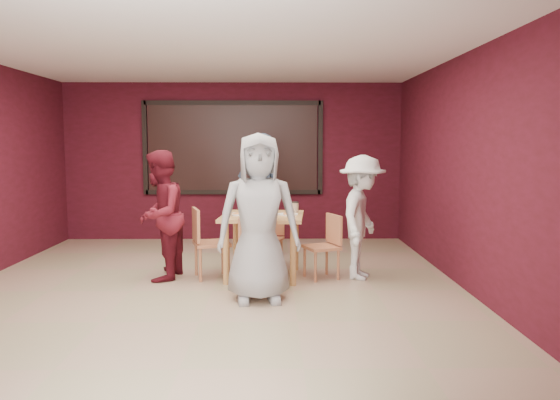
{
  "coord_description": "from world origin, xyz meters",
  "views": [
    {
      "loc": [
        0.73,
        -6.29,
        1.74
      ],
      "look_at": [
        0.81,
        0.68,
        1.01
      ],
      "focal_mm": 35.0,
      "sensor_mm": 36.0,
      "label": 1
    }
  ],
  "objects_px": {
    "diner_left": "(160,215)",
    "chair_left": "(206,239)",
    "diner_back": "(260,196)",
    "chair_right": "(326,242)",
    "diner_right": "(362,217)",
    "chair_front": "(256,250)",
    "dining_table": "(263,223)",
    "diner_front": "(259,218)",
    "chair_back": "(270,235)"
  },
  "relations": [
    {
      "from": "dining_table",
      "to": "chair_front",
      "type": "relative_size",
      "value": 1.23
    },
    {
      "from": "diner_left",
      "to": "chair_front",
      "type": "bearing_deg",
      "value": 67.44
    },
    {
      "from": "diner_left",
      "to": "diner_right",
      "type": "distance_m",
      "value": 2.57
    },
    {
      "from": "dining_table",
      "to": "diner_left",
      "type": "xyz_separation_m",
      "value": [
        -1.3,
        -0.11,
        0.11
      ]
    },
    {
      "from": "dining_table",
      "to": "chair_front",
      "type": "xyz_separation_m",
      "value": [
        -0.06,
        -0.81,
        -0.2
      ]
    },
    {
      "from": "chair_right",
      "to": "diner_left",
      "type": "xyz_separation_m",
      "value": [
        -2.12,
        -0.05,
        0.36
      ]
    },
    {
      "from": "chair_left",
      "to": "diner_front",
      "type": "xyz_separation_m",
      "value": [
        0.71,
        -1.01,
        0.41
      ]
    },
    {
      "from": "chair_left",
      "to": "diner_left",
      "type": "bearing_deg",
      "value": -175.1
    },
    {
      "from": "chair_left",
      "to": "diner_front",
      "type": "height_order",
      "value": "diner_front"
    },
    {
      "from": "chair_left",
      "to": "chair_right",
      "type": "distance_m",
      "value": 1.55
    },
    {
      "from": "diner_left",
      "to": "chair_back",
      "type": "bearing_deg",
      "value": 126.82
    },
    {
      "from": "diner_back",
      "to": "dining_table",
      "type": "bearing_deg",
      "value": 71.93
    },
    {
      "from": "chair_right",
      "to": "diner_back",
      "type": "distance_m",
      "value": 1.68
    },
    {
      "from": "chair_left",
      "to": "diner_front",
      "type": "distance_m",
      "value": 1.3
    },
    {
      "from": "chair_front",
      "to": "diner_left",
      "type": "xyz_separation_m",
      "value": [
        -1.24,
        0.69,
        0.31
      ]
    },
    {
      "from": "chair_back",
      "to": "diner_front",
      "type": "bearing_deg",
      "value": -93.53
    },
    {
      "from": "diner_back",
      "to": "diner_right",
      "type": "height_order",
      "value": "diner_back"
    },
    {
      "from": "diner_right",
      "to": "diner_front",
      "type": "bearing_deg",
      "value": 147.87
    },
    {
      "from": "diner_back",
      "to": "diner_left",
      "type": "bearing_deg",
      "value": 27.36
    },
    {
      "from": "chair_back",
      "to": "chair_right",
      "type": "relative_size",
      "value": 0.94
    },
    {
      "from": "diner_front",
      "to": "diner_right",
      "type": "bearing_deg",
      "value": 31.96
    },
    {
      "from": "diner_left",
      "to": "chair_left",
      "type": "bearing_deg",
      "value": 101.6
    },
    {
      "from": "chair_front",
      "to": "chair_right",
      "type": "height_order",
      "value": "chair_front"
    },
    {
      "from": "chair_right",
      "to": "diner_left",
      "type": "distance_m",
      "value": 2.15
    },
    {
      "from": "chair_left",
      "to": "chair_right",
      "type": "xyz_separation_m",
      "value": [
        1.55,
        -0.0,
        -0.05
      ]
    },
    {
      "from": "chair_back",
      "to": "diner_back",
      "type": "relative_size",
      "value": 0.41
    },
    {
      "from": "chair_front",
      "to": "chair_left",
      "type": "bearing_deg",
      "value": 132.02
    },
    {
      "from": "chair_back",
      "to": "diner_front",
      "type": "height_order",
      "value": "diner_front"
    },
    {
      "from": "dining_table",
      "to": "diner_right",
      "type": "distance_m",
      "value": 1.28
    },
    {
      "from": "dining_table",
      "to": "chair_left",
      "type": "bearing_deg",
      "value": -175.11
    },
    {
      "from": "chair_right",
      "to": "diner_front",
      "type": "bearing_deg",
      "value": -129.69
    },
    {
      "from": "diner_right",
      "to": "dining_table",
      "type": "bearing_deg",
      "value": 106.56
    },
    {
      "from": "chair_left",
      "to": "diner_left",
      "type": "relative_size",
      "value": 0.55
    },
    {
      "from": "dining_table",
      "to": "diner_front",
      "type": "xyz_separation_m",
      "value": [
        -0.02,
        -1.08,
        0.21
      ]
    },
    {
      "from": "chair_left",
      "to": "diner_back",
      "type": "relative_size",
      "value": 0.48
    },
    {
      "from": "dining_table",
      "to": "diner_left",
      "type": "relative_size",
      "value": 0.67
    },
    {
      "from": "chair_right",
      "to": "diner_right",
      "type": "xyz_separation_m",
      "value": [
        0.45,
        -0.02,
        0.33
      ]
    },
    {
      "from": "chair_back",
      "to": "chair_right",
      "type": "distance_m",
      "value": 1.05
    },
    {
      "from": "diner_right",
      "to": "diner_back",
      "type": "bearing_deg",
      "value": 64.81
    },
    {
      "from": "dining_table",
      "to": "chair_back",
      "type": "height_order",
      "value": "dining_table"
    },
    {
      "from": "chair_right",
      "to": "diner_back",
      "type": "bearing_deg",
      "value": 123.44
    },
    {
      "from": "chair_front",
      "to": "diner_back",
      "type": "relative_size",
      "value": 0.48
    },
    {
      "from": "chair_back",
      "to": "diner_back",
      "type": "height_order",
      "value": "diner_back"
    },
    {
      "from": "dining_table",
      "to": "chair_right",
      "type": "xyz_separation_m",
      "value": [
        0.82,
        -0.06,
        -0.25
      ]
    },
    {
      "from": "chair_left",
      "to": "chair_right",
      "type": "bearing_deg",
      "value": -0.04
    },
    {
      "from": "diner_left",
      "to": "diner_right",
      "type": "relative_size",
      "value": 1.04
    },
    {
      "from": "dining_table",
      "to": "diner_back",
      "type": "distance_m",
      "value": 1.3
    },
    {
      "from": "diner_front",
      "to": "diner_back",
      "type": "xyz_separation_m",
      "value": [
        -0.05,
        2.35,
        0.02
      ]
    },
    {
      "from": "dining_table",
      "to": "chair_right",
      "type": "height_order",
      "value": "dining_table"
    },
    {
      "from": "chair_left",
      "to": "diner_back",
      "type": "bearing_deg",
      "value": 63.64
    }
  ]
}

